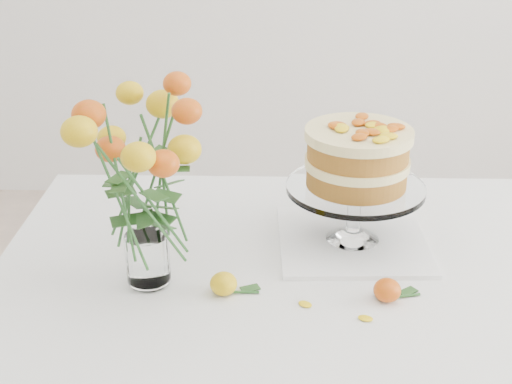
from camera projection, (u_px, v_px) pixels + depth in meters
The scene contains 8 objects.
table at pixel (365, 313), 1.36m from camera, with size 1.43×0.93×0.76m.
napkin at pixel (352, 240), 1.44m from camera, with size 0.29×0.29×0.01m, color white.
cake_stand at pixel (357, 164), 1.37m from camera, with size 0.27×0.27×0.24m.
rose_vase at pixel (141, 166), 1.21m from camera, with size 0.34×0.34×0.40m.
loose_rose_near at pixel (224, 284), 1.26m from camera, with size 0.09×0.05×0.04m.
loose_rose_far at pixel (387, 290), 1.24m from camera, with size 0.09×0.05×0.04m.
stray_petal_a at pixel (305, 304), 1.24m from camera, with size 0.03×0.02×0.00m, color yellow.
stray_petal_b at pixel (365, 319), 1.20m from camera, with size 0.03×0.02×0.00m, color yellow.
Camera 1 is at (-0.18, -1.14, 1.45)m, focal length 50.00 mm.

